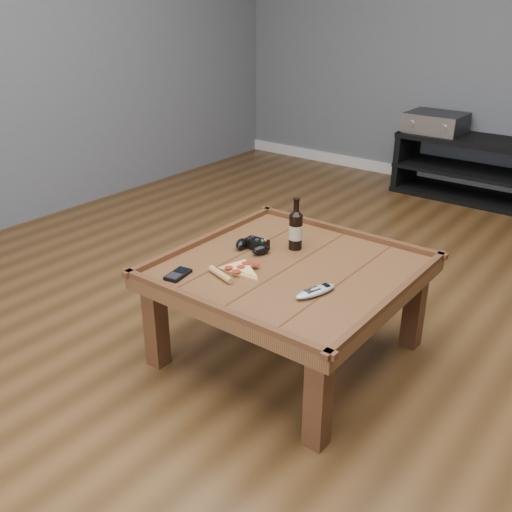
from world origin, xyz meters
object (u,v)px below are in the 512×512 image
Objects in this scene: game_controller at (253,245)px; smartphone at (178,274)px; coffee_table at (290,279)px; media_console at (485,171)px; remote_control at (316,291)px; av_receiver at (436,123)px; beer_bottle at (296,229)px; pizza_slice at (238,270)px.

smartphone is (-0.09, -0.41, -0.02)m from game_controller.
media_console is at bearing 90.00° from coffee_table.
game_controller is at bearing 175.25° from remote_control.
media_console is 3.14m from smartphone.
remote_control is at bearing 11.73° from smartphone.
media_console is 0.56m from av_receiver.
beer_bottle is 1.26× the size of game_controller.
beer_bottle reaches higher than pizza_slice.
av_receiver is (-0.45, 2.74, 0.19)m from coffee_table.
smartphone is 3.11m from av_receiver.
beer_bottle reaches higher than game_controller.
remote_control is (0.32, -0.32, -0.08)m from beer_bottle.
av_receiver is at bearing 112.18° from pizza_slice.
media_console is at bearing 103.39° from pizza_slice.
game_controller is 2.71m from av_receiver.
av_receiver is (-0.22, 2.70, 0.10)m from game_controller.
pizza_slice is at bearing -98.38° from beer_bottle.
remote_control is at bearing 21.29° from pizza_slice.
pizza_slice is at bearing -157.13° from remote_control.
game_controller is at bearing 128.30° from pizza_slice.
coffee_table is 2.75m from media_console.
beer_bottle is at bearing 57.19° from smartphone.
coffee_table is 7.88× the size of smartphone.
smartphone is (-0.32, -0.36, 0.07)m from coffee_table.
smartphone is at bearing -140.63° from remote_control.
smartphone is at bearing -112.97° from beer_bottle.
av_receiver is (-0.36, 2.57, 0.03)m from beer_bottle.
av_receiver is at bearing -179.26° from media_console.
smartphone is 0.65× the size of remote_control.
coffee_table is at bearing -90.00° from media_console.
media_console is at bearing 83.98° from game_controller.
smartphone is 0.29× the size of av_receiver.
pizza_slice is at bearing -68.98° from game_controller.
media_console is at bearing 112.21° from remote_control.
game_controller reaches higher than coffee_table.
pizza_slice is 0.25m from smartphone.
game_controller reaches higher than remote_control.
media_console reaches higher than smartphone.
coffee_table is 0.25m from game_controller.
coffee_table is 0.74× the size of media_console.
game_controller is 0.63× the size of pizza_slice.
game_controller is 1.48× the size of smartphone.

